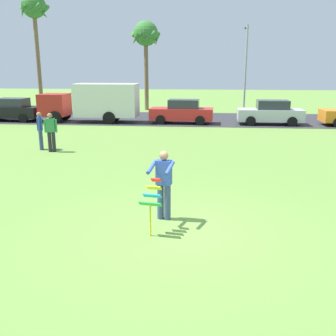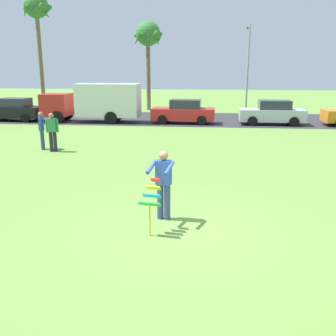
# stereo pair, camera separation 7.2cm
# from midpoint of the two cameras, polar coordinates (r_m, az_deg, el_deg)

# --- Properties ---
(ground_plane) EXTENTS (120.00, 120.00, 0.00)m
(ground_plane) POSITION_cam_midpoint_polar(r_m,az_deg,el_deg) (9.00, 2.10, -9.23)
(ground_plane) COLOR olive
(road_strip) EXTENTS (120.00, 8.00, 0.01)m
(road_strip) POSITION_cam_midpoint_polar(r_m,az_deg,el_deg) (28.52, 5.01, 7.28)
(road_strip) COLOR #2D2D33
(road_strip) RESTS_ON ground
(person_kite_flyer) EXTENTS (0.63, 0.72, 1.73)m
(person_kite_flyer) POSITION_cam_midpoint_polar(r_m,az_deg,el_deg) (9.30, -0.47, -2.18)
(person_kite_flyer) COLOR #384772
(person_kite_flyer) RESTS_ON ground
(kite_held) EXTENTS (0.53, 0.67, 1.23)m
(kite_held) POSITION_cam_midpoint_polar(r_m,az_deg,el_deg) (8.56, -2.21, -4.48)
(kite_held) COLOR red
(kite_held) RESTS_ON ground
(parked_car_black) EXTENTS (4.26, 1.95, 1.60)m
(parked_car_black) POSITION_cam_midpoint_polar(r_m,az_deg,el_deg) (29.44, -21.92, 8.03)
(parked_car_black) COLOR black
(parked_car_black) RESTS_ON ground
(parked_truck_red_cab) EXTENTS (6.72, 2.16, 2.62)m
(parked_truck_red_cab) POSITION_cam_midpoint_polar(r_m,az_deg,el_deg) (27.09, -10.47, 9.70)
(parked_truck_red_cab) COLOR #B2231E
(parked_truck_red_cab) RESTS_ON ground
(parked_car_red) EXTENTS (4.26, 1.95, 1.60)m
(parked_car_red) POSITION_cam_midpoint_polar(r_m,az_deg,el_deg) (26.10, 2.43, 8.34)
(parked_car_red) COLOR red
(parked_car_red) RESTS_ON ground
(parked_car_silver) EXTENTS (4.22, 1.87, 1.60)m
(parked_car_silver) POSITION_cam_midpoint_polar(r_m,az_deg,el_deg) (26.37, 15.34, 7.91)
(parked_car_silver) COLOR silver
(parked_car_silver) RESTS_ON ground
(palm_tree_left_near) EXTENTS (2.58, 2.71, 9.96)m
(palm_tree_left_near) POSITION_cam_midpoint_polar(r_m,az_deg,el_deg) (38.14, -18.92, 21.13)
(palm_tree_left_near) COLOR brown
(palm_tree_left_near) RESTS_ON ground
(palm_tree_right_near) EXTENTS (2.58, 2.71, 7.56)m
(palm_tree_right_near) POSITION_cam_midpoint_polar(r_m,az_deg,el_deg) (34.73, -2.95, 18.90)
(palm_tree_right_near) COLOR brown
(palm_tree_right_near) RESTS_ON ground
(streetlight_pole) EXTENTS (0.24, 1.65, 7.00)m
(streetlight_pole) POSITION_cam_midpoint_polar(r_m,az_deg,el_deg) (33.18, 11.86, 14.98)
(streetlight_pole) COLOR #9E9EA3
(streetlight_pole) RESTS_ON ground
(person_walker_near) EXTENTS (0.33, 0.54, 1.73)m
(person_walker_near) POSITION_cam_midpoint_polar(r_m,az_deg,el_deg) (18.47, -18.20, 5.49)
(person_walker_near) COLOR #384772
(person_walker_near) RESTS_ON ground
(person_walker_far) EXTENTS (0.56, 0.27, 1.73)m
(person_walker_far) POSITION_cam_midpoint_polar(r_m,az_deg,el_deg) (17.83, -16.73, 5.30)
(person_walker_far) COLOR #26262B
(person_walker_far) RESTS_ON ground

